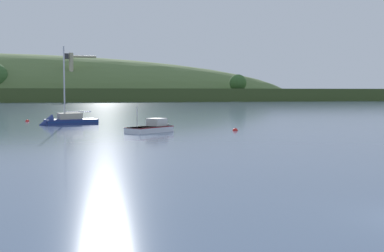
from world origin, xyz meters
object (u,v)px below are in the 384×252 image
mooring_buoy_midchannel (27,121)px  mooring_buoy_off_fishing_boat (235,131)px  dockside_crane (72,78)px  fishing_boat_moored (154,129)px  sailboat_outer_reach (64,123)px

mooring_buoy_midchannel → mooring_buoy_off_fishing_boat: mooring_buoy_off_fishing_boat is taller
dockside_crane → mooring_buoy_off_fishing_boat: bearing=-94.1°
mooring_buoy_midchannel → mooring_buoy_off_fishing_boat: (24.53, -24.16, -0.00)m
fishing_boat_moored → mooring_buoy_off_fishing_boat: 9.20m
fishing_boat_moored → dockside_crane: bearing=50.9°
dockside_crane → sailboat_outer_reach: bearing=-99.7°
mooring_buoy_midchannel → mooring_buoy_off_fishing_boat: bearing=-44.6°
dockside_crane → sailboat_outer_reach: dockside_crane is taller
mooring_buoy_midchannel → dockside_crane: bearing=88.6°
fishing_boat_moored → mooring_buoy_off_fishing_boat: bearing=-42.1°
mooring_buoy_midchannel → fishing_boat_moored: bearing=-57.6°
dockside_crane → mooring_buoy_midchannel: dockside_crane is taller
dockside_crane → sailboat_outer_reach: (1.36, -177.85, -10.60)m
dockside_crane → fishing_boat_moored: dockside_crane is taller
sailboat_outer_reach → mooring_buoy_off_fishing_boat: 24.41m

